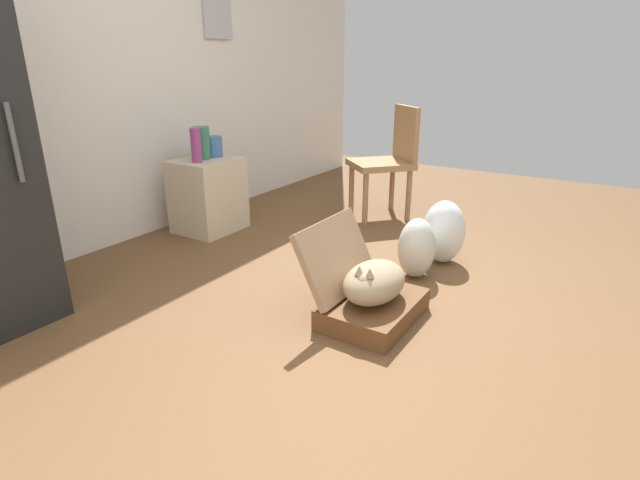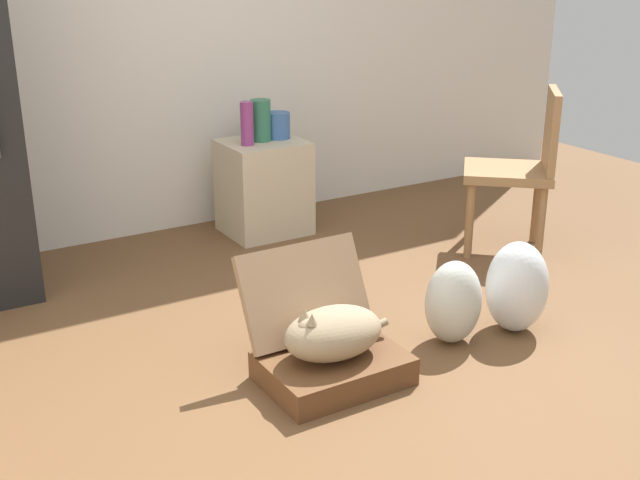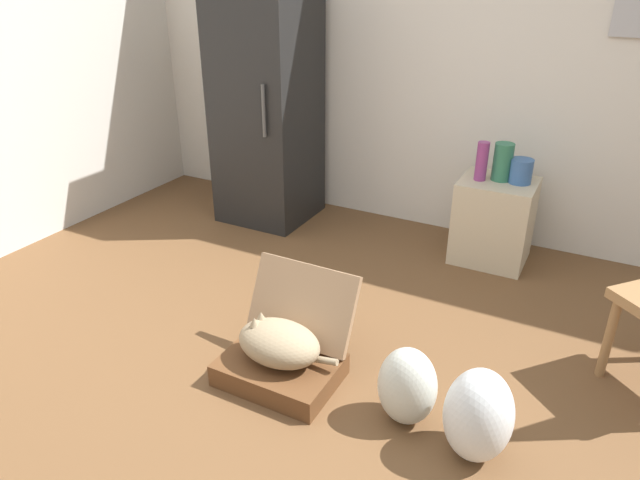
% 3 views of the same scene
% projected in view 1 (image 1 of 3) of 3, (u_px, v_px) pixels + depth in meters
% --- Properties ---
extents(ground_plane, '(7.68, 7.68, 0.00)m').
position_uv_depth(ground_plane, '(401.00, 320.00, 2.52)').
color(ground_plane, brown).
rests_on(ground_plane, ground).
extents(wall_back, '(6.40, 0.15, 2.60)m').
position_uv_depth(wall_back, '(93.00, 53.00, 3.21)').
color(wall_back, silver).
rests_on(wall_back, ground).
extents(suitcase_base, '(0.55, 0.40, 0.11)m').
position_uv_depth(suitcase_base, '(373.00, 309.00, 2.52)').
color(suitcase_base, brown).
rests_on(suitcase_base, ground).
extents(suitcase_lid, '(0.55, 0.21, 0.37)m').
position_uv_depth(suitcase_lid, '(337.00, 257.00, 2.54)').
color(suitcase_lid, '#9B7756').
rests_on(suitcase_lid, suitcase_base).
extents(cat, '(0.49, 0.28, 0.22)m').
position_uv_depth(cat, '(374.00, 282.00, 2.46)').
color(cat, '#998466').
rests_on(cat, suitcase_base).
extents(plastic_bag_white, '(0.26, 0.22, 0.37)m').
position_uv_depth(plastic_bag_white, '(417.00, 248.00, 2.98)').
color(plastic_bag_white, silver).
rests_on(plastic_bag_white, ground).
extents(plastic_bag_clear, '(0.27, 0.27, 0.42)m').
position_uv_depth(plastic_bag_clear, '(444.00, 232.00, 3.19)').
color(plastic_bag_clear, silver).
rests_on(plastic_bag_clear, ground).
extents(side_table, '(0.47, 0.42, 0.56)m').
position_uv_depth(side_table, '(208.00, 195.00, 3.78)').
color(side_table, beige).
rests_on(side_table, ground).
extents(vase_tall, '(0.07, 0.07, 0.25)m').
position_uv_depth(vase_tall, '(196.00, 145.00, 3.52)').
color(vase_tall, '#8C387A').
rests_on(vase_tall, side_table).
extents(vase_short, '(0.14, 0.14, 0.15)m').
position_uv_depth(vase_short, '(213.00, 146.00, 3.76)').
color(vase_short, '#38609E').
rests_on(vase_short, side_table).
extents(vase_round, '(0.12, 0.12, 0.24)m').
position_uv_depth(vase_round, '(202.00, 143.00, 3.65)').
color(vase_round, '#2D7051').
rests_on(vase_round, side_table).
extents(chair, '(0.63, 0.62, 0.91)m').
position_uv_depth(chair, '(389.00, 158.00, 4.03)').
color(chair, olive).
rests_on(chair, ground).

